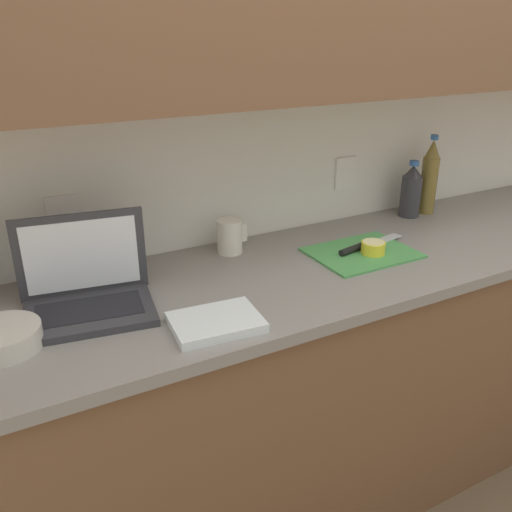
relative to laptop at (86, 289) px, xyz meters
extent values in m
plane|color=brown|center=(0.83, -0.05, -0.99)|extent=(12.00, 12.00, 0.00)
cube|color=white|center=(0.83, 0.30, 0.31)|extent=(5.20, 0.06, 2.60)
cube|color=white|center=(0.00, 0.26, 0.12)|extent=(0.09, 0.01, 0.12)
cube|color=white|center=(1.02, 0.26, 0.12)|extent=(0.09, 0.01, 0.12)
cube|color=brown|center=(0.83, -0.05, -0.54)|extent=(2.41, 0.59, 0.90)
cube|color=gray|center=(0.83, -0.05, -0.08)|extent=(2.48, 0.63, 0.03)
cube|color=#333338|center=(-0.01, -0.04, -0.05)|extent=(0.35, 0.28, 0.02)
cube|color=black|center=(-0.01, -0.04, -0.04)|extent=(0.28, 0.17, 0.00)
cube|color=#333338|center=(0.01, 0.06, 0.07)|extent=(0.33, 0.06, 0.23)
cube|color=white|center=(0.01, 0.06, 0.07)|extent=(0.29, 0.05, 0.19)
cube|color=#4C9E51|center=(0.87, -0.05, -0.05)|extent=(0.33, 0.25, 0.01)
cube|color=silver|center=(0.98, -0.01, -0.05)|extent=(0.19, 0.07, 0.00)
cylinder|color=black|center=(0.84, -0.04, -0.04)|extent=(0.11, 0.04, 0.02)
cylinder|color=yellow|center=(0.89, -0.08, -0.03)|extent=(0.08, 0.08, 0.04)
cylinder|color=#F4EAA3|center=(0.89, -0.08, -0.01)|extent=(0.07, 0.07, 0.00)
cylinder|color=olive|center=(1.36, 0.17, 0.05)|extent=(0.06, 0.06, 0.22)
cone|color=olive|center=(1.36, 0.17, 0.20)|extent=(0.06, 0.06, 0.07)
cylinder|color=#3366B2|center=(1.36, 0.17, 0.24)|extent=(0.03, 0.03, 0.02)
cylinder|color=#333338|center=(1.27, 0.17, 0.02)|extent=(0.08, 0.08, 0.16)
cone|color=#333338|center=(1.27, 0.17, 0.12)|extent=(0.07, 0.07, 0.04)
cylinder|color=#3366B2|center=(1.27, 0.17, 0.15)|extent=(0.04, 0.04, 0.02)
cylinder|color=silver|center=(0.50, 0.17, 0.00)|extent=(0.08, 0.08, 0.11)
cube|color=silver|center=(0.55, 0.17, 0.00)|extent=(0.02, 0.01, 0.06)
cylinder|color=beige|center=(-0.21, -0.10, -0.03)|extent=(0.17, 0.17, 0.05)
cube|color=white|center=(0.26, -0.25, -0.05)|extent=(0.23, 0.18, 0.02)
camera|label=1|loc=(-0.21, -1.32, 0.64)|focal=38.00mm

